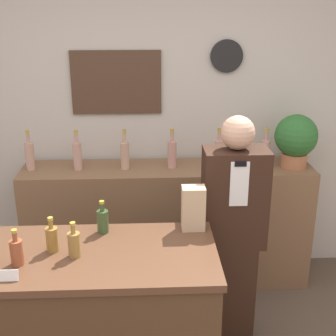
# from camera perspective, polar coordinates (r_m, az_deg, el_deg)

# --- Properties ---
(back_wall) EXTENTS (5.20, 0.09, 2.70)m
(back_wall) POSITION_cam_1_polar(r_m,az_deg,el_deg) (3.78, -2.34, 6.66)
(back_wall) COLOR beige
(back_wall) RESTS_ON ground_plane
(back_shelf) EXTENTS (2.25, 0.44, 0.99)m
(back_shelf) POSITION_cam_1_polar(r_m,az_deg,el_deg) (3.81, -0.04, -6.96)
(back_shelf) COLOR brown
(back_shelf) RESTS_ON ground_plane
(display_counter) EXTENTS (1.29, 0.67, 0.96)m
(display_counter) POSITION_cam_1_polar(r_m,az_deg,el_deg) (2.81, -8.24, -18.68)
(display_counter) COLOR #4C331E
(display_counter) RESTS_ON ground_plane
(shopkeeper) EXTENTS (0.40, 0.25, 1.57)m
(shopkeeper) POSITION_cam_1_polar(r_m,az_deg,el_deg) (3.07, 7.86, -8.12)
(shopkeeper) COLOR #331E14
(shopkeeper) RESTS_ON ground_plane
(potted_plant) EXTENTS (0.33, 0.33, 0.41)m
(potted_plant) POSITION_cam_1_polar(r_m,az_deg,el_deg) (3.68, 15.32, 3.49)
(potted_plant) COLOR #B27047
(potted_plant) RESTS_ON back_shelf
(paper_bag) EXTENTS (0.13, 0.10, 0.26)m
(paper_bag) POSITION_cam_1_polar(r_m,az_deg,el_deg) (2.70, 3.10, -4.91)
(paper_bag) COLOR tan
(paper_bag) RESTS_ON display_counter
(price_card_left) EXTENTS (0.09, 0.02, 0.06)m
(price_card_left) POSITION_cam_1_polar(r_m,az_deg,el_deg) (2.40, -18.86, -12.31)
(price_card_left) COLOR white
(price_card_left) RESTS_ON display_counter
(counter_bottle_1) EXTENTS (0.07, 0.07, 0.19)m
(counter_bottle_1) POSITION_cam_1_polar(r_m,az_deg,el_deg) (2.49, -17.97, -9.65)
(counter_bottle_1) COLOR brown
(counter_bottle_1) RESTS_ON display_counter
(counter_bottle_2) EXTENTS (0.07, 0.07, 0.19)m
(counter_bottle_2) POSITION_cam_1_polar(r_m,az_deg,el_deg) (2.57, -13.96, -8.31)
(counter_bottle_2) COLOR olive
(counter_bottle_2) RESTS_ON display_counter
(counter_bottle_3) EXTENTS (0.07, 0.07, 0.19)m
(counter_bottle_3) POSITION_cam_1_polar(r_m,az_deg,el_deg) (2.49, -11.37, -9.02)
(counter_bottle_3) COLOR olive
(counter_bottle_3) RESTS_ON display_counter
(counter_bottle_4) EXTENTS (0.07, 0.07, 0.19)m
(counter_bottle_4) POSITION_cam_1_polar(r_m,az_deg,el_deg) (2.71, -7.96, -6.35)
(counter_bottle_4) COLOR #364F29
(counter_bottle_4) RESTS_ON display_counter
(shelf_bottle_0) EXTENTS (0.07, 0.07, 0.31)m
(shelf_bottle_0) POSITION_cam_1_polar(r_m,az_deg,el_deg) (3.69, -16.51, 1.52)
(shelf_bottle_0) COLOR tan
(shelf_bottle_0) RESTS_ON back_shelf
(shelf_bottle_1) EXTENTS (0.07, 0.07, 0.31)m
(shelf_bottle_1) POSITION_cam_1_polar(r_m,az_deg,el_deg) (3.60, -11.00, 1.57)
(shelf_bottle_1) COLOR tan
(shelf_bottle_1) RESTS_ON back_shelf
(shelf_bottle_2) EXTENTS (0.07, 0.07, 0.31)m
(shelf_bottle_2) POSITION_cam_1_polar(r_m,az_deg,el_deg) (3.57, -5.27, 1.66)
(shelf_bottle_2) COLOR tan
(shelf_bottle_2) RESTS_ON back_shelf
(shelf_bottle_3) EXTENTS (0.07, 0.07, 0.31)m
(shelf_bottle_3) POSITION_cam_1_polar(r_m,az_deg,el_deg) (3.58, 0.50, 1.81)
(shelf_bottle_3) COLOR tan
(shelf_bottle_3) RESTS_ON back_shelf
(shelf_bottle_4) EXTENTS (0.07, 0.07, 0.31)m
(shelf_bottle_4) POSITION_cam_1_polar(r_m,az_deg,el_deg) (3.62, 6.19, 1.92)
(shelf_bottle_4) COLOR tan
(shelf_bottle_4) RESTS_ON back_shelf
(shelf_bottle_5) EXTENTS (0.07, 0.07, 0.31)m
(shelf_bottle_5) POSITION_cam_1_polar(r_m,az_deg,el_deg) (3.68, 11.77, 1.90)
(shelf_bottle_5) COLOR tan
(shelf_bottle_5) RESTS_ON back_shelf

